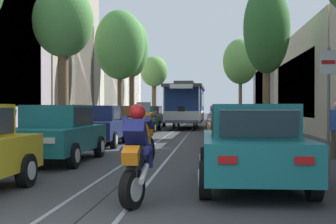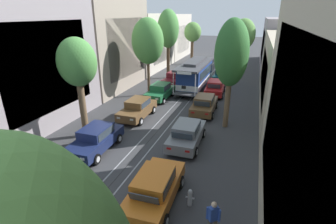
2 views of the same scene
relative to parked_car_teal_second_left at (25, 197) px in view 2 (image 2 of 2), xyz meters
name	(u,v)px [view 2 (image 2 of 2)]	position (x,y,z in m)	size (l,w,h in m)	color
ground_plane	(180,106)	(2.48, 15.30, -0.80)	(160.00, 160.00, 0.00)	#38383A
trolley_track_rails	(190,94)	(2.48, 19.07, -0.79)	(1.14, 65.73, 0.01)	gray
building_facade_left	(105,49)	(-7.28, 18.61, 3.69)	(5.92, 57.43, 10.30)	gray
building_facade_right	(302,68)	(12.18, 15.09, 3.47)	(5.45, 57.43, 10.45)	#BCAD93
parked_car_teal_second_left	(25,197)	(0.00, 0.00, 0.00)	(2.03, 4.37, 1.58)	#196B70
parked_car_navy_mid_left	(96,139)	(-0.18, 5.58, 0.00)	(2.06, 4.39, 1.58)	#19234C
parked_car_brown_fourth_left	(138,109)	(-0.02, 11.38, 0.00)	(2.01, 4.36, 1.58)	brown
parked_car_green_fifth_left	(160,91)	(0.03, 16.57, 0.00)	(2.07, 4.39, 1.58)	#1E6038
parked_car_maroon_sixth_left	(175,78)	(-0.23, 22.23, 0.00)	(2.11, 4.41, 1.58)	maroon
parked_car_orange_second_right	(155,188)	(5.11, 2.36, 0.00)	(2.11, 4.41, 1.58)	orange
parked_car_grey_mid_right	(187,134)	(5.05, 8.15, 0.00)	(2.06, 4.39, 1.58)	slate
parked_car_brown_fourth_right	(204,104)	(5.02, 14.23, 0.00)	(2.06, 4.39, 1.58)	brown
parked_car_red_fifth_right	(215,87)	(5.06, 19.84, 0.00)	(2.13, 4.42, 1.58)	red
parked_car_teal_sixth_right	(222,75)	(5.01, 26.01, 0.00)	(2.06, 4.39, 1.58)	#196B70
street_tree_kerb_left_second	(77,64)	(-2.08, 7.12, 4.31)	(2.63, 2.29, 6.83)	brown
street_tree_kerb_left_mid	(148,42)	(-1.62, 17.58, 4.74)	(3.29, 2.71, 7.83)	brown
street_tree_kerb_left_fourth	(168,30)	(-2.13, 25.43, 5.43)	(2.72, 2.88, 8.71)	#4C3826
street_tree_kerb_left_far	(193,33)	(-1.62, 36.50, 4.33)	(2.85, 2.66, 6.84)	brown
street_tree_kerb_right_second	(231,54)	(7.13, 11.95, 4.71)	(2.38, 2.60, 7.94)	brown
street_tree_kerb_right_mid	(243,35)	(6.90, 29.69, 4.72)	(3.09, 2.72, 7.58)	brown
cable_car_trolley	(195,74)	(2.48, 21.58, 0.86)	(2.65, 9.15, 3.28)	navy
pedestrian_on_left_pavement	(213,218)	(7.92, 1.30, 0.15)	(0.55, 0.40, 1.67)	#4C4233
fire_hydrant	(190,197)	(6.67, 2.71, -0.38)	(0.40, 0.22, 0.84)	#B2B2B7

